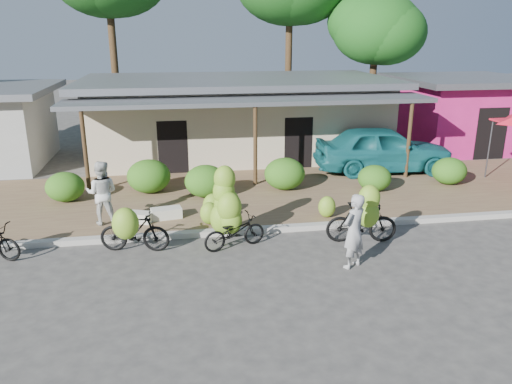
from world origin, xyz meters
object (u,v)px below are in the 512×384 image
(bike_left, at_px, (133,230))
(bike_right, at_px, (363,219))
(sack_far, at_px, (139,217))
(bystander, at_px, (102,193))
(vendor, at_px, (354,231))
(sack_near, at_px, (166,213))
(tree_near_right, at_px, (372,26))
(bike_center, at_px, (229,215))
(teal_van, at_px, (383,149))

(bike_left, bearing_deg, bike_right, -82.64)
(bike_right, bearing_deg, sack_far, 77.25)
(bystander, bearing_deg, sack_far, -173.99)
(vendor, relative_size, bystander, 0.99)
(bike_right, relative_size, bystander, 1.05)
(bike_right, height_order, sack_near, bike_right)
(tree_near_right, distance_m, bike_right, 15.58)
(sack_near, bearing_deg, sack_far, -167.06)
(sack_far, xyz_separation_m, bystander, (-0.94, 0.03, 0.75))
(sack_near, distance_m, bystander, 1.85)
(bike_right, xyz_separation_m, sack_far, (-5.71, 2.24, -0.45))
(bike_right, distance_m, sack_near, 5.52)
(sack_near, height_order, sack_far, sack_near)
(vendor, bearing_deg, bike_left, -49.31)
(tree_near_right, xyz_separation_m, sack_near, (-10.36, -11.41, -5.19))
(bystander, bearing_deg, bike_right, 168.84)
(tree_near_right, relative_size, bike_right, 3.83)
(bike_left, relative_size, vendor, 1.01)
(tree_near_right, distance_m, bike_center, 16.54)
(tree_near_right, xyz_separation_m, vendor, (-6.10, -15.01, -4.58))
(bike_center, distance_m, teal_van, 8.58)
(sack_near, xyz_separation_m, vendor, (4.26, -3.60, 0.62))
(tree_near_right, bearing_deg, bike_left, -129.66)
(bike_left, distance_m, bystander, 2.13)
(bystander, bearing_deg, bike_center, 160.70)
(bike_center, height_order, teal_van, bike_center)
(bike_center, distance_m, vendor, 3.19)
(bike_center, relative_size, bystander, 1.13)
(tree_near_right, height_order, vendor, tree_near_right)
(bike_right, bearing_deg, vendor, 158.48)
(sack_near, relative_size, bystander, 0.48)
(vendor, bearing_deg, tree_near_right, -144.14)
(sack_near, height_order, teal_van, teal_van)
(bike_center, relative_size, vendor, 1.14)
(sack_far, xyz_separation_m, teal_van, (8.85, 3.97, 0.73))
(sack_near, xyz_separation_m, teal_van, (8.09, 3.79, 0.72))
(tree_near_right, bearing_deg, vendor, -112.13)
(sack_near, bearing_deg, bike_right, -25.96)
(sack_far, relative_size, vendor, 0.42)
(bike_center, xyz_separation_m, sack_far, (-2.36, 1.65, -0.53))
(sack_far, bearing_deg, sack_near, 12.94)
(bike_left, bearing_deg, sack_far, 10.42)
(bike_center, xyz_separation_m, bike_right, (3.34, -0.59, -0.09))
(bike_right, xyz_separation_m, sack_near, (-4.95, 2.41, -0.44))
(vendor, relative_size, teal_van, 0.35)
(bike_left, height_order, bystander, bystander)
(bike_center, distance_m, sack_near, 2.49)
(vendor, bearing_deg, sack_far, -66.36)
(bike_center, xyz_separation_m, vendor, (2.65, -1.77, 0.09))
(tree_near_right, bearing_deg, bike_right, -111.38)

